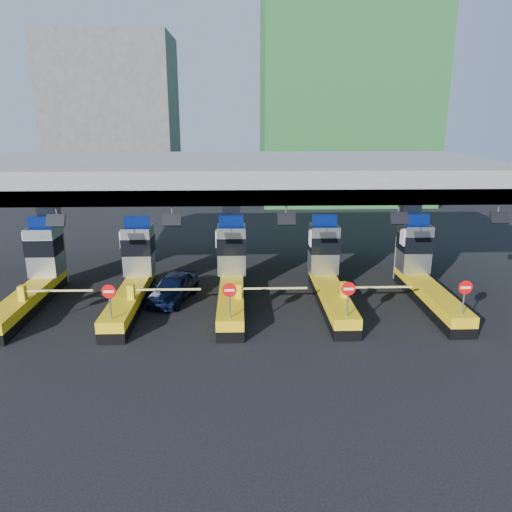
{
  "coord_description": "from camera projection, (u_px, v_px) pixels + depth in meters",
  "views": [
    {
      "loc": [
        0.45,
        -24.29,
        9.27
      ],
      "look_at": [
        1.26,
        0.0,
        2.41
      ],
      "focal_mm": 35.0,
      "sensor_mm": 36.0,
      "label": 1
    }
  ],
  "objects": [
    {
      "name": "bg_building_scaffold",
      "position": [
        346.0,
        70.0,
        53.23
      ],
      "size": [
        18.0,
        12.0,
        28.0
      ],
      "primitive_type": "cube",
      "color": "#1E5926",
      "rests_on": "ground"
    },
    {
      "name": "toll_lane_right",
      "position": [
        328.0,
        273.0,
        25.91
      ],
      "size": [
        4.43,
        8.0,
        4.16
      ],
      "color": "black",
      "rests_on": "ground"
    },
    {
      "name": "toll_lane_center",
      "position": [
        232.0,
        274.0,
        25.75
      ],
      "size": [
        4.43,
        8.0,
        4.16
      ],
      "color": "black",
      "rests_on": "ground"
    },
    {
      "name": "van",
      "position": [
        174.0,
        287.0,
        25.81
      ],
      "size": [
        2.64,
        4.36,
        1.39
      ],
      "primitive_type": "imported",
      "rotation": [
        0.0,
        0.0,
        -0.26
      ],
      "color": "black",
      "rests_on": "ground"
    },
    {
      "name": "toll_canopy",
      "position": [
        231.0,
        176.0,
        26.96
      ],
      "size": [
        28.0,
        12.09,
        7.0
      ],
      "color": "slate",
      "rests_on": "ground"
    },
    {
      "name": "toll_lane_far_right",
      "position": [
        423.0,
        272.0,
        26.08
      ],
      "size": [
        4.43,
        8.0,
        4.16
      ],
      "color": "black",
      "rests_on": "ground"
    },
    {
      "name": "ground",
      "position": [
        232.0,
        301.0,
        25.87
      ],
      "size": [
        120.0,
        120.0,
        0.0
      ],
      "primitive_type": "plane",
      "color": "black",
      "rests_on": "ground"
    },
    {
      "name": "bg_building_concrete",
      "position": [
        114.0,
        118.0,
        57.6
      ],
      "size": [
        14.0,
        10.0,
        18.0
      ],
      "primitive_type": "cube",
      "color": "#4C4C49",
      "rests_on": "ground"
    },
    {
      "name": "toll_lane_far_left",
      "position": [
        36.0,
        276.0,
        25.43
      ],
      "size": [
        4.43,
        8.0,
        4.16
      ],
      "color": "black",
      "rests_on": "ground"
    },
    {
      "name": "toll_lane_left",
      "position": [
        134.0,
        275.0,
        25.59
      ],
      "size": [
        4.43,
        8.0,
        4.16
      ],
      "color": "black",
      "rests_on": "ground"
    }
  ]
}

